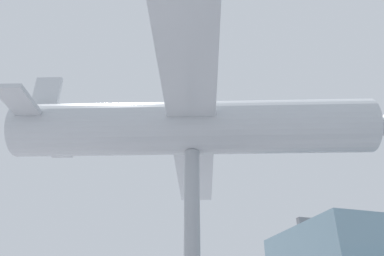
% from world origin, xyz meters
% --- Properties ---
extents(support_pylon_central, '(0.57, 0.57, 7.58)m').
position_xyz_m(support_pylon_central, '(0.00, 0.00, 3.79)').
color(support_pylon_central, '#999EA3').
rests_on(support_pylon_central, ground_plane).
extents(suspended_airplane, '(17.57, 15.38, 3.61)m').
position_xyz_m(suspended_airplane, '(0.08, 0.25, 8.64)').
color(suspended_airplane, '#B2B7BC').
rests_on(suspended_airplane, support_pylon_central).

